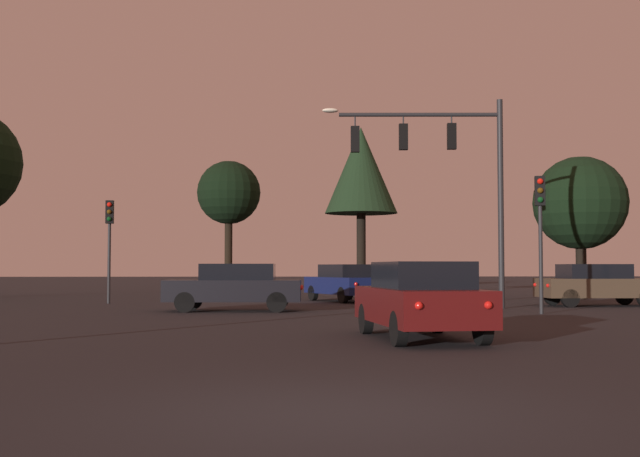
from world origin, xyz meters
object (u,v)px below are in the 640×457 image
Objects in this scene: car_nearside_lane at (420,299)px; car_far_lane at (346,282)px; tree_right_cluster at (229,194)px; car_crossing_left at (597,284)px; traffic_light_corner_left at (109,230)px; traffic_signal_mast_arm at (445,161)px; car_crossing_right at (235,286)px; tree_center_horizon at (580,203)px; tree_left_far at (361,171)px; traffic_light_corner_right at (540,216)px.

car_nearside_lane is 16.94m from car_far_lane.
car_crossing_left is at bearing -47.44° from tree_right_cluster.
traffic_light_corner_left is 0.55× the size of tree_right_cluster.
traffic_signal_mast_arm reaches higher than traffic_light_corner_left.
traffic_light_corner_left is at bearing -107.39° from tree_right_cluster.
car_crossing_right is (5.14, -5.57, -2.06)m from traffic_light_corner_left.
tree_center_horizon is (19.99, 3.13, 1.39)m from traffic_light_corner_left.
tree_left_far is (1.29, 22.29, 5.22)m from car_nearside_lane.
car_crossing_left is at bearing 12.66° from traffic_signal_mast_arm.
tree_center_horizon is 0.87× the size of tree_right_cluster.
tree_left_far is at bearing 128.16° from car_crossing_left.
car_crossing_left is (5.84, 1.31, -4.28)m from traffic_signal_mast_arm.
traffic_light_corner_left is at bearing -148.15° from tree_left_far.
traffic_light_corner_left is 20.28m from tree_center_horizon.
traffic_light_corner_left is 18.37m from car_nearside_lane.
tree_right_cluster is at bearing 115.93° from car_far_lane.
traffic_light_corner_right is 0.91× the size of car_far_lane.
car_far_lane is 0.56× the size of tree_left_far.
tree_left_far reaches higher than traffic_signal_mast_arm.
car_crossing_right is at bearing 112.20° from car_nearside_lane.
car_far_lane is at bearing 117.70° from traffic_signal_mast_arm.
car_far_lane is at bearing -169.81° from tree_center_horizon.
tree_center_horizon is (7.71, 7.47, -0.83)m from traffic_signal_mast_arm.
tree_left_far is (-3.89, 14.26, 3.05)m from traffic_light_corner_right.
traffic_light_corner_left is at bearing -171.10° from tree_center_horizon.
tree_center_horizon reaches higher than car_crossing_right.
tree_left_far reaches higher than tree_right_cluster.
traffic_light_corner_left is 7.85m from car_crossing_right.
traffic_signal_mast_arm is 18.78m from tree_right_cluster.
tree_center_horizon is at bearing 60.40° from car_nearside_lane.
tree_right_cluster reaches higher than traffic_light_corner_right.
car_crossing_left is at bearing 51.87° from traffic_light_corner_right.
traffic_light_corner_right is at bearing -117.05° from tree_center_horizon.
tree_center_horizon is at bearing 8.90° from traffic_light_corner_left.
car_nearside_lane is 1.02× the size of car_crossing_left.
traffic_light_corner_left is 18.49m from car_crossing_left.
traffic_light_corner_right is 22.88m from tree_right_cluster.
tree_center_horizon is (10.71, 18.85, 3.45)m from car_nearside_lane.
traffic_signal_mast_arm is at bearing -63.48° from tree_right_cluster.
car_far_lane is at bearing -64.07° from tree_right_cluster.
traffic_signal_mast_arm is 1.57× the size of car_far_lane.
car_far_lane is at bearing -102.78° from tree_left_far.
traffic_light_corner_right reaches higher than car_crossing_right.
car_crossing_right is at bearing -149.64° from tree_center_horizon.
car_crossing_right is at bearing -86.06° from tree_right_cluster.
tree_left_far is at bearing 86.68° from car_nearside_lane.
tree_left_far is 8.92m from tree_right_cluster.
tree_left_far is at bearing 98.88° from traffic_signal_mast_arm.
traffic_light_corner_right is (14.47, -7.68, 0.11)m from traffic_light_corner_left.
tree_right_cluster reaches higher than car_nearside_lane.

